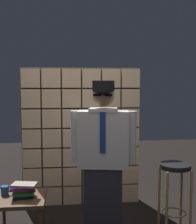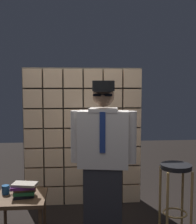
# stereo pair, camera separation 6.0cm
# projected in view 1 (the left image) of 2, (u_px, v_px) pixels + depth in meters

# --- Properties ---
(glass_block_wall) EXTENTS (1.64, 0.10, 1.91)m
(glass_block_wall) POSITION_uv_depth(u_px,v_px,m) (82.00, 137.00, 4.10)
(glass_block_wall) COLOR #E0B78C
(glass_block_wall) RESTS_ON ground
(standing_person) EXTENTS (0.68, 0.33, 1.70)m
(standing_person) POSITION_uv_depth(u_px,v_px,m) (103.00, 160.00, 3.04)
(standing_person) COLOR #28282D
(standing_person) RESTS_ON ground
(bar_stool) EXTENTS (0.34, 0.34, 0.79)m
(bar_stool) POSITION_uv_depth(u_px,v_px,m) (175.00, 182.00, 3.28)
(bar_stool) COLOR black
(bar_stool) RESTS_ON ground
(side_table) EXTENTS (0.52, 0.52, 0.49)m
(side_table) POSITION_uv_depth(u_px,v_px,m) (21.00, 203.00, 3.11)
(side_table) COLOR #513823
(side_table) RESTS_ON ground
(book_stack) EXTENTS (0.28, 0.23, 0.15)m
(book_stack) POSITION_uv_depth(u_px,v_px,m) (24.00, 190.00, 3.09)
(book_stack) COLOR black
(book_stack) RESTS_ON side_table
(coffee_mug) EXTENTS (0.13, 0.08, 0.09)m
(coffee_mug) POSITION_uv_depth(u_px,v_px,m) (5.00, 190.00, 3.16)
(coffee_mug) COLOR navy
(coffee_mug) RESTS_ON side_table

